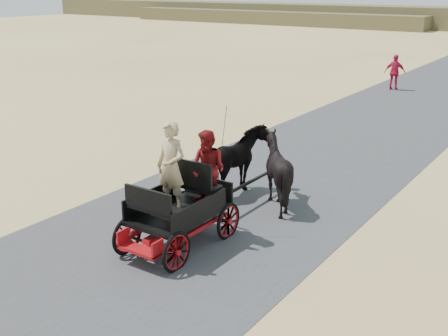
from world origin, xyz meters
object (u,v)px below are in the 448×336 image
Objects in this scene: pedestrian at (395,72)px; horse_left at (238,163)px; horse_right at (277,171)px; carriage at (179,228)px.

horse_left is at bearing 88.84° from pedestrian.
carriage is at bearing 79.61° from horse_right.
horse_left is 16.52m from pedestrian.
horse_right is (0.55, 3.00, 0.49)m from carriage.
horse_left is 1.18× the size of horse_right.
pedestrian is (-2.61, 16.45, 0.01)m from horse_right.
horse_right is (1.10, 0.00, 0.00)m from horse_left.
pedestrian is at bearing -80.99° from horse_right.
horse_left is (-0.55, 3.00, 0.49)m from carriage.
horse_left is 1.16× the size of pedestrian.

